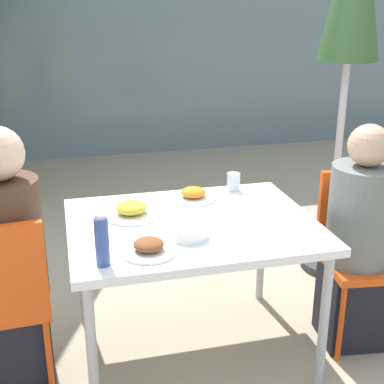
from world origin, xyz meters
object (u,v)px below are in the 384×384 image
object	(u,v)px
chair_right	(360,243)
drinking_cup	(233,182)
chair_left	(1,295)
bottle	(102,241)
salad_bowl	(190,233)
person_right	(358,244)
person_left	(11,269)

from	to	relation	value
chair_right	drinking_cup	distance (m)	0.74
chair_left	chair_right	size ratio (longest dim) A/B	1.00
bottle	salad_bowl	world-z (taller)	bottle
person_right	bottle	size ratio (longest dim) A/B	5.36
person_left	chair_right	bearing A→B (deg)	-2.91
drinking_cup	chair_left	bearing A→B (deg)	-157.33
person_left	bottle	world-z (taller)	person_left
chair_left	salad_bowl	bearing A→B (deg)	-6.40
chair_left	person_left	size ratio (longest dim) A/B	0.71
chair_left	chair_right	xyz separation A→B (m)	(1.77, 0.09, 0.00)
person_left	drinking_cup	size ratio (longest dim) A/B	12.79
person_left	bottle	bearing A→B (deg)	-40.56
person_right	salad_bowl	distance (m)	0.91
person_left	salad_bowl	bearing A→B (deg)	-12.58
drinking_cup	salad_bowl	bearing A→B (deg)	-124.86
chair_left	person_right	distance (m)	1.71
chair_right	bottle	bearing A→B (deg)	20.19
drinking_cup	salad_bowl	distance (m)	0.67
chair_left	bottle	distance (m)	0.56
chair_left	salad_bowl	distance (m)	0.85
drinking_cup	salad_bowl	size ratio (longest dim) A/B	0.61
bottle	drinking_cup	distance (m)	1.06
chair_left	chair_right	distance (m)	1.77
chair_left	person_left	world-z (taller)	person_left
drinking_cup	salad_bowl	xyz separation A→B (m)	(-0.38, -0.55, -0.02)
bottle	drinking_cup	bearing A→B (deg)	42.49
chair_left	chair_right	bearing A→B (deg)	-0.25
person_right	salad_bowl	xyz separation A→B (m)	(-0.89, -0.06, 0.19)
person_right	bottle	world-z (taller)	person_right
person_right	chair_left	bearing A→B (deg)	8.18
person_left	salad_bowl	distance (m)	0.80
salad_bowl	person_right	bearing A→B (deg)	4.15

